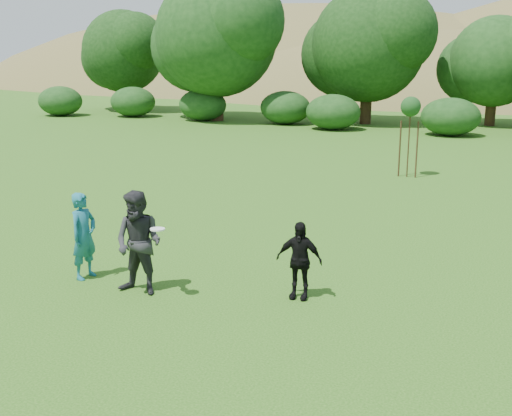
{
  "coord_description": "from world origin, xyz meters",
  "views": [
    {
      "loc": [
        5.37,
        -9.45,
        4.5
      ],
      "look_at": [
        0.0,
        3.0,
        1.1
      ],
      "focal_mm": 45.0,
      "sensor_mm": 36.0,
      "label": 1
    }
  ],
  "objects": [
    {
      "name": "frisbee",
      "position": [
        -0.6,
        -0.05,
        1.35
      ],
      "size": [
        0.27,
        0.27,
        0.03
      ],
      "color": "white",
      "rests_on": "ground"
    },
    {
      "name": "player_black",
      "position": [
        1.69,
        1.07,
        0.73
      ],
      "size": [
        0.88,
        0.43,
        1.46
      ],
      "primitive_type": "imported",
      "rotation": [
        0.0,
        0.0,
        0.08
      ],
      "color": "black",
      "rests_on": "ground"
    },
    {
      "name": "ground",
      "position": [
        0.0,
        0.0,
        0.0
      ],
      "size": [
        120.0,
        120.0,
        0.0
      ],
      "primitive_type": "plane",
      "color": "#19470C",
      "rests_on": "ground"
    },
    {
      "name": "tree_row",
      "position": [
        3.23,
        28.68,
        4.87
      ],
      "size": [
        53.92,
        10.38,
        9.62
      ],
      "color": "#3A2616",
      "rests_on": "ground"
    },
    {
      "name": "player_teal",
      "position": [
        -2.6,
        0.39,
        0.87
      ],
      "size": [
        0.46,
        0.67,
        1.75
      ],
      "primitive_type": "imported",
      "rotation": [
        0.0,
        0.0,
        1.5
      ],
      "color": "#196172",
      "rests_on": "ground"
    },
    {
      "name": "sapling",
      "position": [
        1.4,
        13.38,
        2.42
      ],
      "size": [
        0.7,
        0.7,
        2.85
      ],
      "color": "#3A2917",
      "rests_on": "ground"
    },
    {
      "name": "hillside",
      "position": [
        -0.56,
        68.45,
        -11.97
      ],
      "size": [
        150.0,
        72.0,
        52.0
      ],
      "color": "olive",
      "rests_on": "ground"
    },
    {
      "name": "player_grey",
      "position": [
        -1.12,
        0.11,
        0.98
      ],
      "size": [
        0.96,
        0.75,
        1.97
      ],
      "primitive_type": "imported",
      "rotation": [
        0.0,
        0.0,
        0.0
      ],
      "color": "#28282A",
      "rests_on": "ground"
    }
  ]
}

